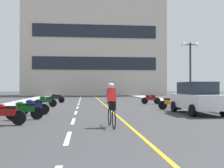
# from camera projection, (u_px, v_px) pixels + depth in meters

# --- Properties ---
(ground_plane) EXTENTS (140.00, 140.00, 0.00)m
(ground_plane) POSITION_uv_depth(u_px,v_px,m) (102.00, 105.00, 23.29)
(ground_plane) COLOR #38383A
(curb_left) EXTENTS (2.40, 72.00, 0.12)m
(curb_left) POSITION_uv_depth(u_px,v_px,m) (24.00, 102.00, 25.53)
(curb_left) COLOR #A8A8A3
(curb_left) RESTS_ON ground
(curb_right) EXTENTS (2.40, 72.00, 0.12)m
(curb_right) POSITION_uv_depth(u_px,v_px,m) (171.00, 102.00, 27.02)
(curb_right) COLOR #A8A8A3
(curb_right) RESTS_ON ground
(lane_dash_1) EXTENTS (0.14, 2.20, 0.01)m
(lane_dash_1) POSITION_uv_depth(u_px,v_px,m) (68.00, 138.00, 8.16)
(lane_dash_1) COLOR silver
(lane_dash_1) RESTS_ON ground
(lane_dash_2) EXTENTS (0.14, 2.20, 0.01)m
(lane_dash_2) POSITION_uv_depth(u_px,v_px,m) (73.00, 121.00, 12.14)
(lane_dash_2) COLOR silver
(lane_dash_2) RESTS_ON ground
(lane_dash_3) EXTENTS (0.14, 2.20, 0.01)m
(lane_dash_3) POSITION_uv_depth(u_px,v_px,m) (76.00, 113.00, 16.12)
(lane_dash_3) COLOR silver
(lane_dash_3) RESTS_ON ground
(lane_dash_4) EXTENTS (0.14, 2.20, 0.01)m
(lane_dash_4) POSITION_uv_depth(u_px,v_px,m) (77.00, 107.00, 20.10)
(lane_dash_4) COLOR silver
(lane_dash_4) RESTS_ON ground
(lane_dash_5) EXTENTS (0.14, 2.20, 0.01)m
(lane_dash_5) POSITION_uv_depth(u_px,v_px,m) (79.00, 104.00, 24.08)
(lane_dash_5) COLOR silver
(lane_dash_5) RESTS_ON ground
(lane_dash_6) EXTENTS (0.14, 2.20, 0.01)m
(lane_dash_6) POSITION_uv_depth(u_px,v_px,m) (79.00, 102.00, 28.05)
(lane_dash_6) COLOR silver
(lane_dash_6) RESTS_ON ground
(lane_dash_7) EXTENTS (0.14, 2.20, 0.01)m
(lane_dash_7) POSITION_uv_depth(u_px,v_px,m) (80.00, 100.00, 32.03)
(lane_dash_7) COLOR silver
(lane_dash_7) RESTS_ON ground
(lane_dash_8) EXTENTS (0.14, 2.20, 0.01)m
(lane_dash_8) POSITION_uv_depth(u_px,v_px,m) (80.00, 98.00, 36.01)
(lane_dash_8) COLOR silver
(lane_dash_8) RESTS_ON ground
(lane_dash_9) EXTENTS (0.14, 2.20, 0.01)m
(lane_dash_9) POSITION_uv_depth(u_px,v_px,m) (81.00, 97.00, 39.99)
(lane_dash_9) COLOR silver
(lane_dash_9) RESTS_ON ground
(lane_dash_10) EXTENTS (0.14, 2.20, 0.01)m
(lane_dash_10) POSITION_uv_depth(u_px,v_px,m) (81.00, 96.00, 43.97)
(lane_dash_10) COLOR silver
(lane_dash_10) RESTS_ON ground
(lane_dash_11) EXTENTS (0.14, 2.20, 0.01)m
(lane_dash_11) POSITION_uv_depth(u_px,v_px,m) (81.00, 95.00, 47.95)
(lane_dash_11) COLOR silver
(lane_dash_11) RESTS_ON ground
(centre_line_yellow) EXTENTS (0.12, 66.00, 0.01)m
(centre_line_yellow) POSITION_uv_depth(u_px,v_px,m) (102.00, 103.00, 26.30)
(centre_line_yellow) COLOR gold
(centre_line_yellow) RESTS_ON ground
(office_building) EXTENTS (25.77, 6.48, 18.85)m
(office_building) POSITION_uv_depth(u_px,v_px,m) (95.00, 45.00, 50.46)
(office_building) COLOR beige
(office_building) RESTS_ON ground
(street_lamp_mid) EXTENTS (1.46, 0.36, 5.04)m
(street_lamp_mid) POSITION_uv_depth(u_px,v_px,m) (190.00, 59.00, 21.97)
(street_lamp_mid) COLOR black
(street_lamp_mid) RESTS_ON curb_right
(parked_car_near) EXTENTS (1.98, 4.23, 1.82)m
(parked_car_near) POSITION_uv_depth(u_px,v_px,m) (197.00, 98.00, 15.40)
(parked_car_near) COLOR black
(parked_car_near) RESTS_ON ground
(motorcycle_3) EXTENTS (1.70, 0.60, 0.92)m
(motorcycle_3) POSITION_uv_depth(u_px,v_px,m) (5.00, 113.00, 10.91)
(motorcycle_3) COLOR black
(motorcycle_3) RESTS_ON ground
(motorcycle_4) EXTENTS (1.69, 0.60, 0.92)m
(motorcycle_4) POSITION_uv_depth(u_px,v_px,m) (24.00, 110.00, 12.62)
(motorcycle_4) COLOR black
(motorcycle_4) RESTS_ON ground
(motorcycle_5) EXTENTS (1.65, 0.76, 0.92)m
(motorcycle_5) POSITION_uv_depth(u_px,v_px,m) (33.00, 106.00, 14.72)
(motorcycle_5) COLOR black
(motorcycle_5) RESTS_ON ground
(motorcycle_6) EXTENTS (1.70, 0.60, 0.92)m
(motorcycle_6) POSITION_uv_depth(u_px,v_px,m) (171.00, 103.00, 18.33)
(motorcycle_6) COLOR black
(motorcycle_6) RESTS_ON ground
(motorcycle_7) EXTENTS (1.67, 0.70, 0.92)m
(motorcycle_7) POSITION_uv_depth(u_px,v_px,m) (45.00, 101.00, 20.38)
(motorcycle_7) COLOR black
(motorcycle_7) RESTS_ON ground
(motorcycle_8) EXTENTS (1.66, 0.73, 0.92)m
(motorcycle_8) POSITION_uv_depth(u_px,v_px,m) (151.00, 99.00, 24.21)
(motorcycle_8) COLOR black
(motorcycle_8) RESTS_ON ground
(motorcycle_9) EXTENTS (1.67, 0.71, 0.92)m
(motorcycle_9) POSITION_uv_depth(u_px,v_px,m) (56.00, 98.00, 25.96)
(motorcycle_9) COLOR black
(motorcycle_9) RESTS_ON ground
(cyclist_rider) EXTENTS (0.42, 1.77, 1.71)m
(cyclist_rider) POSITION_uv_depth(u_px,v_px,m) (112.00, 104.00, 10.50)
(cyclist_rider) COLOR black
(cyclist_rider) RESTS_ON ground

